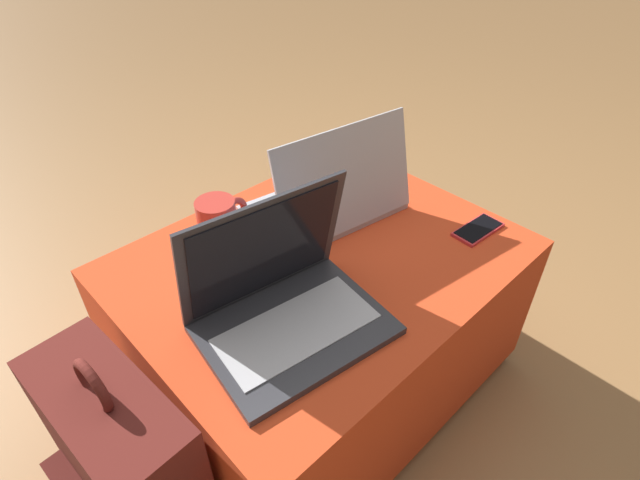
% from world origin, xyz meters
% --- Properties ---
extents(ground_plane, '(14.00, 14.00, 0.00)m').
position_xyz_m(ground_plane, '(0.00, 0.00, 0.00)').
color(ground_plane, '#9E7042').
extents(ottoman, '(0.88, 0.69, 0.44)m').
position_xyz_m(ottoman, '(0.00, 0.00, 0.22)').
color(ottoman, maroon).
rests_on(ottoman, ground_plane).
extents(laptop_near, '(0.38, 0.30, 0.27)m').
position_xyz_m(laptop_near, '(-0.19, -0.10, 0.50)').
color(laptop_near, '#333338').
rests_on(laptop_near, ottoman).
extents(laptop_far, '(0.40, 0.30, 0.26)m').
position_xyz_m(laptop_far, '(0.13, 0.10, 0.50)').
color(laptop_far, '#B7B7BC').
rests_on(laptop_far, ottoman).
extents(cell_phone, '(0.14, 0.07, 0.01)m').
position_xyz_m(cell_phone, '(0.34, -0.20, 0.45)').
color(cell_phone, red).
rests_on(cell_phone, ottoman).
extents(backpack, '(0.21, 0.36, 0.57)m').
position_xyz_m(backpack, '(-0.55, -0.05, 0.24)').
color(backpack, '#5B1E19').
rests_on(backpack, ground_plane).
extents(coffee_mug, '(0.13, 0.09, 0.10)m').
position_xyz_m(coffee_mug, '(-0.12, 0.22, 0.49)').
color(coffee_mug, red).
rests_on(coffee_mug, ottoman).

